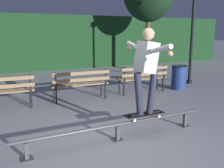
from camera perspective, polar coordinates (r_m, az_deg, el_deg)
ground_plane at (r=4.41m, az=2.63°, el=-13.70°), size 90.00×90.00×0.00m
hedge_backdrop at (r=13.21m, az=-18.04°, el=8.94°), size 24.00×1.20×2.74m
grind_rail at (r=4.49m, az=1.30°, el=-9.80°), size 3.65×0.18×0.32m
skateboard at (r=4.71m, az=7.47°, el=-6.90°), size 0.78×0.22×0.09m
skateboarder at (r=4.50m, az=7.82°, el=4.47°), size 0.62×1.41×1.56m
park_bench_leftmost at (r=6.62m, az=-24.19°, el=-1.12°), size 1.62×0.48×0.88m
park_bench_left_center at (r=6.98m, az=-7.16°, el=0.46°), size 1.62×0.48×0.88m
park_bench_right_center at (r=7.88m, az=7.09°, el=1.76°), size 1.62×0.48×0.88m
lamp_post_right at (r=9.68m, az=18.04°, el=14.70°), size 0.32×0.32×3.90m
trash_can at (r=8.69m, az=14.97°, el=1.55°), size 0.52×0.52×0.80m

